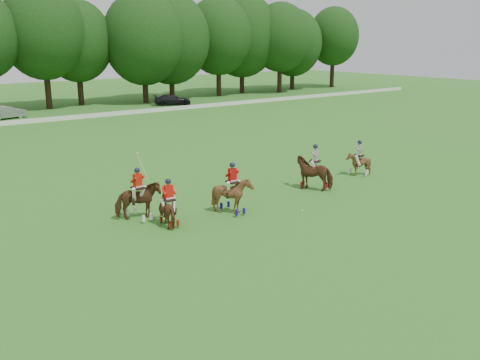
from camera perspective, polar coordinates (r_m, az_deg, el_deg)
ground at (r=22.17m, az=4.57°, el=-6.11°), size 180.00×180.00×0.00m
boundary_rail at (r=55.62m, az=-22.77°, el=5.70°), size 120.00×0.10×0.44m
car_mid at (r=59.96m, az=-23.69°, el=6.62°), size 4.30×2.39×1.34m
car_right at (r=67.40m, az=-7.22°, el=8.49°), size 4.84×3.54×1.30m
polo_red_a at (r=23.44m, az=-7.57°, el=-3.10°), size 1.03×1.68×2.11m
polo_red_b at (r=24.42m, az=-10.77°, el=-2.19°), size 1.88×1.67×2.94m
polo_red_c at (r=24.86m, az=-0.81°, el=-1.57°), size 1.46×1.63×2.43m
polo_stripe_a at (r=29.18m, az=7.96°, el=0.80°), size 1.93×2.30×2.47m
polo_stripe_b at (r=32.62m, az=12.53°, el=1.78°), size 1.56×1.63×2.13m
polo_ball at (r=25.43m, az=6.63°, el=-3.29°), size 0.09×0.09×0.09m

